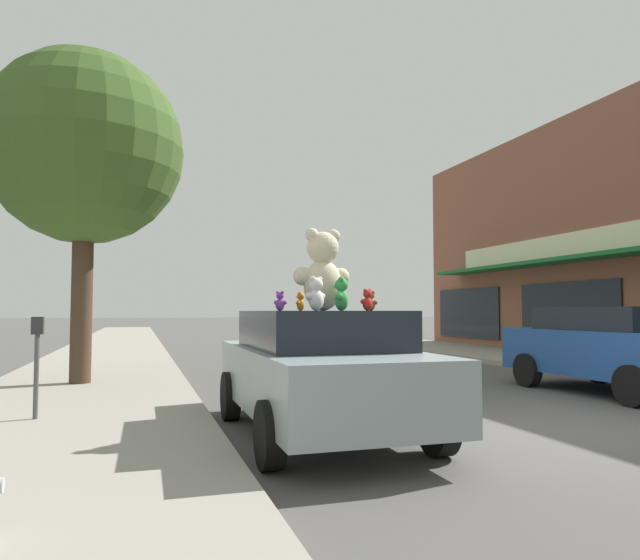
{
  "coord_description": "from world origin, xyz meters",
  "views": [
    {
      "loc": [
        -5.1,
        -5.79,
        1.47
      ],
      "look_at": [
        -2.37,
        2.77,
        1.97
      ],
      "focal_mm": 32.0,
      "sensor_mm": 36.0,
      "label": 1
    }
  ],
  "objects_px": {
    "street_tree": "(85,149)",
    "teddy_bear_red": "(367,300)",
    "teddy_bear_purple": "(280,301)",
    "teddy_bear_green": "(341,294)",
    "plush_art_car": "(319,368)",
    "teddy_bear_brown": "(371,301)",
    "teddy_bear_giant": "(323,271)",
    "parked_car_far_center": "(613,347)",
    "teddy_bear_white": "(316,294)",
    "teddy_bear_orange": "(300,302)",
    "parking_meter": "(37,354)"
  },
  "relations": [
    {
      "from": "plush_art_car",
      "to": "parked_car_far_center",
      "type": "relative_size",
      "value": 1.03
    },
    {
      "from": "teddy_bear_giant",
      "to": "teddy_bear_green",
      "type": "distance_m",
      "value": 0.48
    },
    {
      "from": "teddy_bear_green",
      "to": "teddy_bear_white",
      "type": "xyz_separation_m",
      "value": [
        -0.36,
        -0.19,
        -0.01
      ]
    },
    {
      "from": "teddy_bear_green",
      "to": "teddy_bear_giant",
      "type": "bearing_deg",
      "value": -139.03
    },
    {
      "from": "teddy_bear_purple",
      "to": "teddy_bear_red",
      "type": "height_order",
      "value": "teddy_bear_purple"
    },
    {
      "from": "teddy_bear_purple",
      "to": "teddy_bear_giant",
      "type": "bearing_deg",
      "value": 153.55
    },
    {
      "from": "teddy_bear_brown",
      "to": "teddy_bear_orange",
      "type": "relative_size",
      "value": 1.04
    },
    {
      "from": "teddy_bear_red",
      "to": "parked_car_far_center",
      "type": "xyz_separation_m",
      "value": [
        5.69,
        2.22,
        -0.76
      ]
    },
    {
      "from": "plush_art_car",
      "to": "teddy_bear_white",
      "type": "bearing_deg",
      "value": -110.04
    },
    {
      "from": "teddy_bear_purple",
      "to": "teddy_bear_red",
      "type": "relative_size",
      "value": 1.06
    },
    {
      "from": "teddy_bear_white",
      "to": "plush_art_car",
      "type": "bearing_deg",
      "value": -137.99
    },
    {
      "from": "teddy_bear_orange",
      "to": "parking_meter",
      "type": "distance_m",
      "value": 3.37
    },
    {
      "from": "plush_art_car",
      "to": "teddy_bear_purple",
      "type": "height_order",
      "value": "teddy_bear_purple"
    },
    {
      "from": "teddy_bear_giant",
      "to": "teddy_bear_green",
      "type": "height_order",
      "value": "teddy_bear_giant"
    },
    {
      "from": "teddy_bear_brown",
      "to": "teddy_bear_orange",
      "type": "height_order",
      "value": "teddy_bear_brown"
    },
    {
      "from": "street_tree",
      "to": "teddy_bear_red",
      "type": "bearing_deg",
      "value": -57.92
    },
    {
      "from": "teddy_bear_red",
      "to": "teddy_bear_purple",
      "type": "bearing_deg",
      "value": -84.81
    },
    {
      "from": "teddy_bear_brown",
      "to": "teddy_bear_red",
      "type": "distance_m",
      "value": 0.41
    },
    {
      "from": "teddy_bear_white",
      "to": "parked_car_far_center",
      "type": "bearing_deg",
      "value": 172.66
    },
    {
      "from": "teddy_bear_giant",
      "to": "teddy_bear_brown",
      "type": "bearing_deg",
      "value": 165.11
    },
    {
      "from": "teddy_bear_brown",
      "to": "parked_car_far_center",
      "type": "distance_m",
      "value": 5.85
    },
    {
      "from": "teddy_bear_white",
      "to": "street_tree",
      "type": "height_order",
      "value": "street_tree"
    },
    {
      "from": "teddy_bear_giant",
      "to": "teddy_bear_red",
      "type": "xyz_separation_m",
      "value": [
        0.38,
        -0.47,
        -0.35
      ]
    },
    {
      "from": "teddy_bear_green",
      "to": "parked_car_far_center",
      "type": "bearing_deg",
      "value": 134.95
    },
    {
      "from": "teddy_bear_giant",
      "to": "street_tree",
      "type": "relative_size",
      "value": 0.16
    },
    {
      "from": "teddy_bear_giant",
      "to": "parked_car_far_center",
      "type": "bearing_deg",
      "value": -168.08
    },
    {
      "from": "plush_art_car",
      "to": "parking_meter",
      "type": "distance_m",
      "value": 3.56
    },
    {
      "from": "teddy_bear_purple",
      "to": "teddy_bear_white",
      "type": "height_order",
      "value": "teddy_bear_white"
    },
    {
      "from": "plush_art_car",
      "to": "teddy_bear_orange",
      "type": "relative_size",
      "value": 17.63
    },
    {
      "from": "parking_meter",
      "to": "teddy_bear_green",
      "type": "bearing_deg",
      "value": -27.98
    },
    {
      "from": "teddy_bear_red",
      "to": "teddy_bear_giant",
      "type": "bearing_deg",
      "value": -72.54
    },
    {
      "from": "plush_art_car",
      "to": "parked_car_far_center",
      "type": "distance_m",
      "value": 6.32
    },
    {
      "from": "teddy_bear_green",
      "to": "parking_meter",
      "type": "distance_m",
      "value": 3.92
    },
    {
      "from": "plush_art_car",
      "to": "teddy_bear_brown",
      "type": "distance_m",
      "value": 1.02
    },
    {
      "from": "teddy_bear_purple",
      "to": "parked_car_far_center",
      "type": "distance_m",
      "value": 6.48
    },
    {
      "from": "plush_art_car",
      "to": "street_tree",
      "type": "bearing_deg",
      "value": 122.07
    },
    {
      "from": "parking_meter",
      "to": "teddy_bear_orange",
      "type": "bearing_deg",
      "value": -20.02
    },
    {
      "from": "teddy_bear_giant",
      "to": "teddy_bear_purple",
      "type": "bearing_deg",
      "value": -75.33
    },
    {
      "from": "teddy_bear_brown",
      "to": "parked_car_far_center",
      "type": "xyz_separation_m",
      "value": [
        5.49,
        1.86,
        -0.76
      ]
    },
    {
      "from": "teddy_bear_green",
      "to": "parking_meter",
      "type": "relative_size",
      "value": 0.3
    },
    {
      "from": "teddy_bear_giant",
      "to": "teddy_bear_brown",
      "type": "height_order",
      "value": "teddy_bear_giant"
    },
    {
      "from": "plush_art_car",
      "to": "street_tree",
      "type": "height_order",
      "value": "street_tree"
    },
    {
      "from": "teddy_bear_red",
      "to": "teddy_bear_white",
      "type": "distance_m",
      "value": 0.64
    },
    {
      "from": "teddy_bear_green",
      "to": "teddy_bear_orange",
      "type": "bearing_deg",
      "value": -131.2
    },
    {
      "from": "teddy_bear_purple",
      "to": "teddy_bear_green",
      "type": "xyz_separation_m",
      "value": [
        0.41,
        -1.26,
        0.06
      ]
    },
    {
      "from": "teddy_bear_brown",
      "to": "street_tree",
      "type": "xyz_separation_m",
      "value": [
        -3.7,
        5.23,
        2.97
      ]
    },
    {
      "from": "plush_art_car",
      "to": "teddy_bear_white",
      "type": "relative_size",
      "value": 11.04
    },
    {
      "from": "street_tree",
      "to": "parking_meter",
      "type": "distance_m",
      "value": 5.17
    },
    {
      "from": "teddy_bear_giant",
      "to": "teddy_bear_white",
      "type": "bearing_deg",
      "value": 61.31
    },
    {
      "from": "teddy_bear_brown",
      "to": "street_tree",
      "type": "height_order",
      "value": "street_tree"
    }
  ]
}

